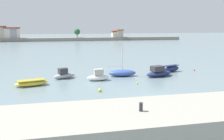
{
  "coord_description": "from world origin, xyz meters",
  "views": [
    {
      "loc": [
        -10.14,
        -23.81,
        8.38
      ],
      "look_at": [
        -2.51,
        13.01,
        1.12
      ],
      "focal_mm": 37.69,
      "sensor_mm": 36.0,
      "label": 1
    }
  ],
  "objects": [
    {
      "name": "moored_boat_1",
      "position": [
        -10.2,
        13.33,
        0.61
      ],
      "size": [
        3.8,
        2.7,
        1.68
      ],
      "rotation": [
        0.0,
        0.0,
        0.46
      ],
      "color": "#9E9EA3",
      "rests_on": "ground"
    },
    {
      "name": "moored_boat_5",
      "position": [
        8.94,
        14.97,
        0.57
      ],
      "size": [
        3.62,
        2.17,
        1.18
      ],
      "rotation": [
        0.0,
        0.0,
        0.34
      ],
      "color": "navy",
      "rests_on": "ground"
    },
    {
      "name": "seawall_embankment",
      "position": [
        0.0,
        -8.34,
        1.15
      ],
      "size": [
        90.61,
        6.1,
        2.3
      ],
      "primitive_type": "cube",
      "color": "#9E998C",
      "rests_on": "ground"
    },
    {
      "name": "mooring_buoy_0",
      "position": [
        -5.81,
        4.68,
        0.22
      ],
      "size": [
        0.44,
        0.44,
        0.44
      ],
      "primitive_type": "sphere",
      "color": "yellow",
      "rests_on": "ground"
    },
    {
      "name": "mooring_buoy_2",
      "position": [
        0.04,
        7.54,
        0.13
      ],
      "size": [
        0.26,
        0.26,
        0.26
      ],
      "primitive_type": "sphere",
      "color": "yellow",
      "rests_on": "ground"
    },
    {
      "name": "distant_shoreline",
      "position": [
        -9.26,
        103.7,
        2.23
      ],
      "size": [
        109.62,
        6.75,
        7.84
      ],
      "color": "gray",
      "rests_on": "ground"
    },
    {
      "name": "moored_boat_4",
      "position": [
        5.08,
        11.72,
        0.65
      ],
      "size": [
        5.4,
        3.31,
        1.78
      ],
      "rotation": [
        0.0,
        0.0,
        0.32
      ],
      "color": "navy",
      "rests_on": "ground"
    },
    {
      "name": "moored_boat_0",
      "position": [
        -14.68,
        9.52,
        0.41
      ],
      "size": [
        4.71,
        2.57,
        0.86
      ],
      "rotation": [
        0.0,
        0.0,
        0.23
      ],
      "color": "yellow",
      "rests_on": "ground"
    },
    {
      "name": "ground_plane",
      "position": [
        0.0,
        0.0,
        0.0
      ],
      "size": [
        400.0,
        400.0,
        0.0
      ],
      "primitive_type": "plane",
      "color": "slate"
    },
    {
      "name": "moored_boat_2",
      "position": [
        -5.08,
        10.89,
        0.62
      ],
      "size": [
        3.48,
        1.43,
        1.78
      ],
      "rotation": [
        0.0,
        0.0,
        0.01
      ],
      "color": "white",
      "rests_on": "ground"
    },
    {
      "name": "mooring_bollard",
      "position": [
        -4.87,
        -8.6,
        2.61
      ],
      "size": [
        0.27,
        0.27,
        0.63
      ],
      "primitive_type": "cylinder",
      "color": "#2D2D33",
      "rests_on": "seawall_embankment"
    },
    {
      "name": "moored_boat_3",
      "position": [
        -0.76,
        13.05,
        0.56
      ],
      "size": [
        4.78,
        2.08,
        5.51
      ],
      "rotation": [
        0.0,
        0.0,
        -0.07
      ],
      "color": "#3856A8",
      "rests_on": "ground"
    },
    {
      "name": "mooring_buoy_1",
      "position": [
        13.44,
        14.84,
        0.14
      ],
      "size": [
        0.27,
        0.27,
        0.27
      ],
      "primitive_type": "sphere",
      "color": "red",
      "rests_on": "ground"
    }
  ]
}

